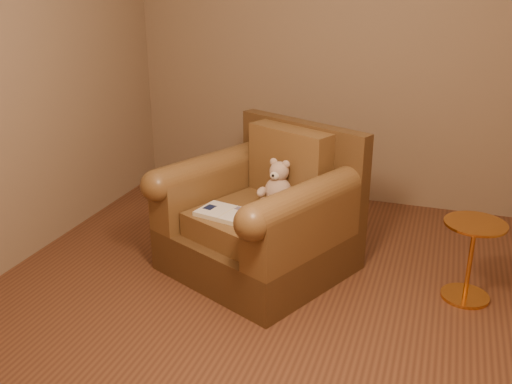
% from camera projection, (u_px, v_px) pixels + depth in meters
% --- Properties ---
extents(floor, '(4.00, 4.00, 0.00)m').
position_uv_depth(floor, '(294.00, 315.00, 3.39)').
color(floor, brown).
rests_on(floor, ground).
extents(room, '(4.02, 4.02, 2.71)m').
position_uv_depth(room, '(302.00, 15.00, 2.78)').
color(room, '#8E7357').
rests_on(room, ground).
extents(armchair, '(1.38, 1.36, 0.95)m').
position_uv_depth(armchair, '(263.00, 217.00, 3.84)').
color(armchair, '#4F341A').
rests_on(armchair, floor).
extents(teddy_bear, '(0.22, 0.26, 0.31)m').
position_uv_depth(teddy_bear, '(277.00, 187.00, 3.80)').
color(teddy_bear, tan).
rests_on(teddy_bear, armchair).
extents(guidebook, '(0.43, 0.31, 0.03)m').
position_uv_depth(guidebook, '(228.00, 214.00, 3.64)').
color(guidebook, beige).
rests_on(guidebook, armchair).
extents(side_table, '(0.37, 0.37, 0.52)m').
position_uv_depth(side_table, '(470.00, 258.00, 3.48)').
color(side_table, gold).
rests_on(side_table, floor).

